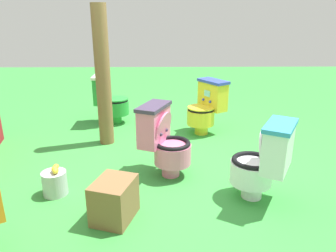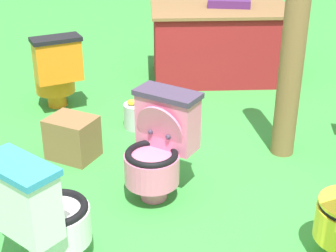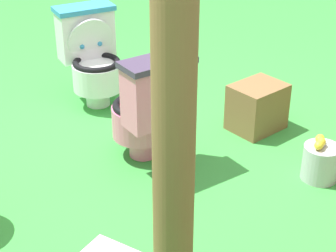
% 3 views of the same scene
% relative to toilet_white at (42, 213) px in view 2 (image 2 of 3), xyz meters
% --- Properties ---
extents(ground, '(14.00, 14.00, 0.00)m').
position_rel_toilet_white_xyz_m(ground, '(0.59, 0.96, -0.37)').
color(ground, green).
extents(toilet_white, '(0.59, 0.63, 0.73)m').
position_rel_toilet_white_xyz_m(toilet_white, '(0.00, 0.00, 0.00)').
color(toilet_white, white).
rests_on(toilet_white, ground).
extents(toilet_pink, '(0.56, 0.61, 0.73)m').
position_rel_toilet_white_xyz_m(toilet_pink, '(0.49, 0.85, 0.00)').
color(toilet_pink, pink).
rests_on(toilet_pink, ground).
extents(toilet_orange, '(0.61, 0.63, 0.73)m').
position_rel_toilet_white_xyz_m(toilet_orange, '(-0.70, 2.13, -0.00)').
color(toilet_orange, orange).
rests_on(toilet_orange, ground).
extents(vendor_table, '(1.60, 1.14, 0.85)m').
position_rel_toilet_white_xyz_m(vendor_table, '(0.74, 3.21, 0.02)').
color(vendor_table, maroon).
rests_on(vendor_table, ground).
extents(wooden_post, '(0.18, 0.18, 1.68)m').
position_rel_toilet_white_xyz_m(wooden_post, '(1.36, 1.57, 0.47)').
color(wooden_post, brown).
rests_on(wooden_post, ground).
extents(small_crate, '(0.43, 0.38, 0.33)m').
position_rel_toilet_white_xyz_m(small_crate, '(-0.27, 1.25, -0.21)').
color(small_crate, brown).
rests_on(small_crate, ground).
extents(lemon_bucket, '(0.22, 0.22, 0.28)m').
position_rel_toilet_white_xyz_m(lemon_bucket, '(0.11, 1.84, -0.26)').
color(lemon_bucket, '#B7B7BF').
rests_on(lemon_bucket, ground).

